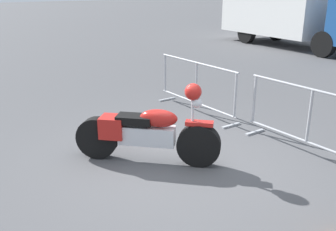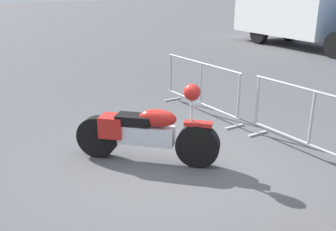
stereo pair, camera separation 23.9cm
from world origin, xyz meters
TOP-DOWN VIEW (x-y plane):
  - ground_plane at (0.00, 0.00)m, footprint 120.00×120.00m
  - motorcycle at (-0.42, -0.24)m, footprint 1.76×1.61m
  - crowd_barrier_near at (-1.73, 1.91)m, footprint 2.36×0.53m
  - crowd_barrier_far at (0.90, 1.91)m, footprint 2.36×0.53m
  - box_truck at (-5.95, 11.18)m, footprint 7.93×3.22m
  - parked_car_blue at (-11.28, 21.28)m, footprint 1.83×4.05m

SIDE VIEW (x-z plane):
  - ground_plane at x=0.00m, z-range 0.00..0.00m
  - motorcycle at x=-0.42m, z-range -0.15..1.10m
  - crowd_barrier_near at x=-1.73m, z-range 0.02..1.09m
  - crowd_barrier_far at x=0.90m, z-range 0.02..1.09m
  - parked_car_blue at x=-11.28m, z-range 0.01..1.36m
  - box_truck at x=-5.95m, z-range 0.15..3.13m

